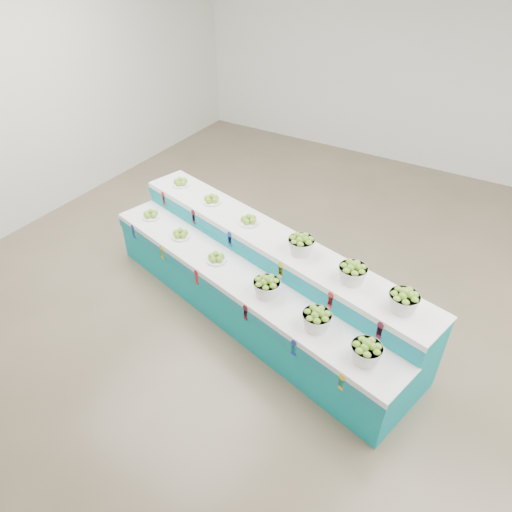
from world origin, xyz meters
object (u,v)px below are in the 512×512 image
Objects in this scene: display_stand at (256,279)px; basket_lower_left at (267,286)px; plate_upper_mid at (211,199)px; basket_upper_right at (404,300)px.

basket_lower_left is at bearing -31.38° from display_stand.
display_stand is at bearing -28.18° from plate_upper_mid.
display_stand is at bearing 174.29° from basket_upper_right.
basket_upper_right is (1.79, -0.18, 0.62)m from display_stand.
plate_upper_mid is (-1.03, 0.55, 0.56)m from display_stand.
plate_upper_mid reaches higher than basket_lower_left.
basket_upper_right is at bearing -14.54° from plate_upper_mid.
plate_upper_mid is 0.84× the size of basket_upper_right.
basket_upper_right is (2.82, -0.73, 0.06)m from plate_upper_mid.
display_stand is 1.90m from basket_upper_right.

